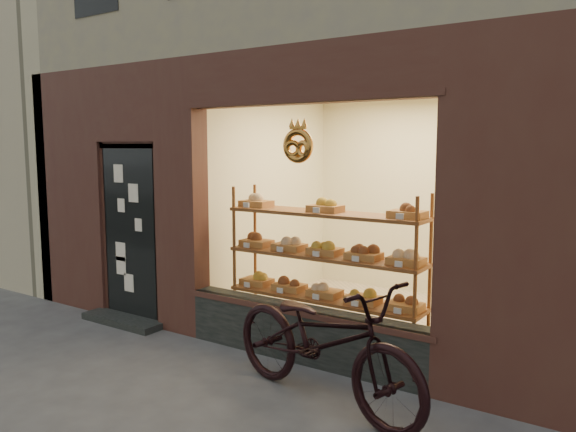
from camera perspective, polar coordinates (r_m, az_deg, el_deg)
The scene contains 3 objects.
neighbor_left at distance 15.39m, azimuth -25.17°, elevation 15.27°, with size 12.00×7.00×9.00m, color #BEB693.
display_shelf at distance 5.95m, azimuth 3.77°, elevation -5.58°, with size 2.20×0.45×1.70m.
bicycle at distance 4.77m, azimuth 3.60°, elevation -12.49°, with size 0.73×2.09×1.10m, color black.
Camera 1 is at (3.35, -2.48, 2.15)m, focal length 35.00 mm.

